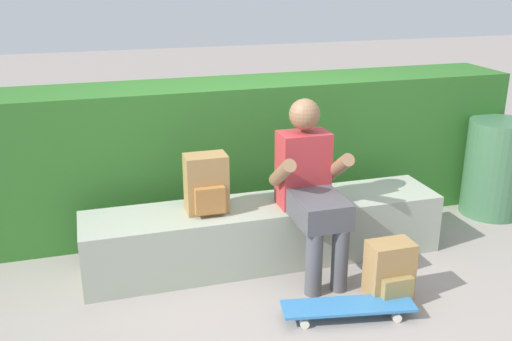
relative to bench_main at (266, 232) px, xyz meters
The scene contains 8 objects.
ground_plane 0.49m from the bench_main, 90.00° to the right, with size 24.00×24.00×0.00m, color gray.
bench_main is the anchor object (origin of this frame).
person_skater 0.53m from the bench_main, 41.86° to the right, with size 0.49×0.62×1.18m.
skateboard_near_person 0.90m from the bench_main, 73.43° to the right, with size 0.82×0.34×0.09m.
backpack_on_bench 0.59m from the bench_main, behind, with size 0.28×0.23×0.40m.
backpack_on_ground 0.94m from the bench_main, 52.06° to the right, with size 0.28×0.23×0.40m.
hedge_row 0.99m from the bench_main, 121.55° to the left, with size 5.58×0.61×1.15m.
trash_bin 2.12m from the bench_main, ahead, with size 0.50×0.50×0.81m.
Camera 1 is at (-1.15, -3.15, 2.01)m, focal length 40.93 mm.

